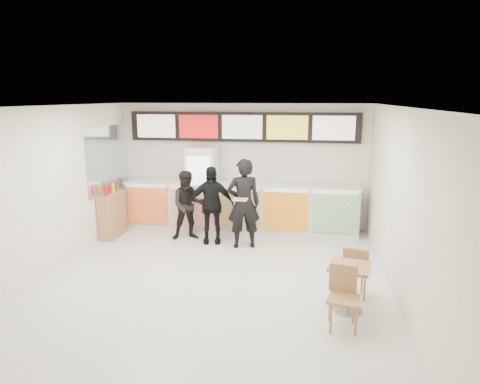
% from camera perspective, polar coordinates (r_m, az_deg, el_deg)
% --- Properties ---
extents(floor, '(7.00, 7.00, 0.00)m').
position_cam_1_polar(floor, '(7.56, -3.77, -12.04)').
color(floor, beige).
rests_on(floor, ground).
extents(ceiling, '(7.00, 7.00, 0.00)m').
position_cam_1_polar(ceiling, '(6.88, -4.14, 11.31)').
color(ceiling, white).
rests_on(ceiling, wall_back).
extents(wall_back, '(6.00, 0.00, 6.00)m').
position_cam_1_polar(wall_back, '(10.45, 0.40, 3.51)').
color(wall_back, silver).
rests_on(wall_back, floor).
extents(wall_left, '(0.00, 7.00, 7.00)m').
position_cam_1_polar(wall_left, '(8.27, -24.63, -0.07)').
color(wall_left, silver).
rests_on(wall_left, floor).
extents(wall_right, '(0.00, 7.00, 7.00)m').
position_cam_1_polar(wall_right, '(7.04, 20.59, -1.78)').
color(wall_right, silver).
rests_on(wall_right, floor).
extents(service_counter, '(5.56, 0.77, 1.14)m').
position_cam_1_polar(service_counter, '(10.24, 0.04, -1.98)').
color(service_counter, silver).
rests_on(service_counter, floor).
extents(menu_board, '(5.50, 0.14, 0.70)m').
position_cam_1_polar(menu_board, '(10.25, 0.33, 8.68)').
color(menu_board, black).
rests_on(menu_board, wall_back).
extents(drinks_fridge, '(0.70, 0.67, 2.00)m').
position_cam_1_polar(drinks_fridge, '(10.35, -5.06, 0.56)').
color(drinks_fridge, white).
rests_on(drinks_fridge, floor).
extents(mirror_panel, '(0.01, 2.00, 1.50)m').
position_cam_1_polar(mirror_panel, '(10.32, -17.22, 4.23)').
color(mirror_panel, '#B2B7BF').
rests_on(mirror_panel, wall_left).
extents(customer_main, '(0.80, 0.64, 1.91)m').
position_cam_1_polar(customer_main, '(8.98, 0.49, -1.54)').
color(customer_main, black).
rests_on(customer_main, floor).
extents(customer_left, '(0.92, 0.82, 1.56)m').
position_cam_1_polar(customer_left, '(9.60, -6.93, -1.79)').
color(customer_left, black).
rests_on(customer_left, floor).
extents(customer_mid, '(1.06, 0.58, 1.70)m').
position_cam_1_polar(customer_mid, '(9.32, -3.90, -1.72)').
color(customer_mid, black).
rests_on(customer_mid, floor).
extents(pizza_slice, '(0.36, 0.36, 0.02)m').
position_cam_1_polar(pizza_slice, '(8.50, 0.03, -0.96)').
color(pizza_slice, beige).
rests_on(pizza_slice, customer_main).
extents(cafe_table, '(0.72, 1.53, 0.87)m').
position_cam_1_polar(cafe_table, '(6.65, 14.33, -11.23)').
color(cafe_table, '#A3734A').
rests_on(cafe_table, floor).
extents(condiment_ledge, '(0.37, 0.90, 1.20)m').
position_cam_1_polar(condiment_ledge, '(10.23, -16.65, -2.88)').
color(condiment_ledge, '#A3734A').
rests_on(condiment_ledge, floor).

